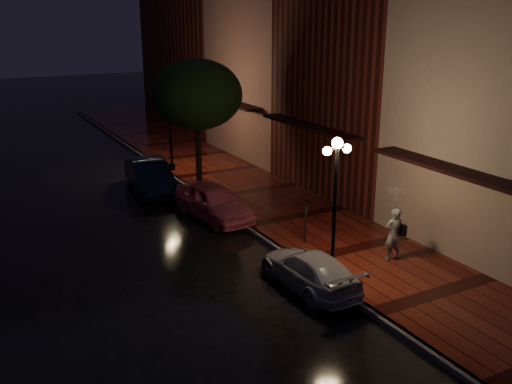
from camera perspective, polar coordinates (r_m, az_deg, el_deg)
ground at (r=21.81m, az=-0.91°, el=-3.70°), size 120.00×120.00×0.00m
sidewalk at (r=22.84m, az=4.10°, el=-2.54°), size 4.50×60.00×0.15m
curb at (r=21.78m, az=-0.91°, el=-3.52°), size 0.25×60.00×0.15m
storefront_mid at (r=25.99m, az=10.99°, el=11.94°), size 5.00×8.00×11.00m
storefront_far at (r=32.64m, az=1.84°, el=11.57°), size 5.00×8.00×9.00m
storefront_extra at (r=41.50m, az=-5.33°, el=13.48°), size 5.00×12.00×10.00m
streetlamp_near at (r=17.11m, az=7.90°, el=-0.68°), size 0.96×0.36×4.31m
streetlamp_far at (r=29.21m, az=-8.60°, el=6.90°), size 0.96×0.36×4.31m
street_tree at (r=26.27m, az=-5.92°, el=9.46°), size 4.16×4.16×5.80m
pink_car at (r=22.75m, az=-4.23°, el=-0.93°), size 2.16×4.33×1.42m
navy_car at (r=26.53m, az=-10.57°, el=1.60°), size 2.07×4.68×1.50m
silver_car at (r=17.22m, az=5.36°, el=-7.76°), size 1.62×3.89×1.13m
woman_with_umbrella at (r=18.79m, az=13.77°, el=-2.00°), size 1.02×1.04×2.47m
parking_meter at (r=19.93m, az=4.97°, el=-2.91°), size 0.13×0.10×1.33m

